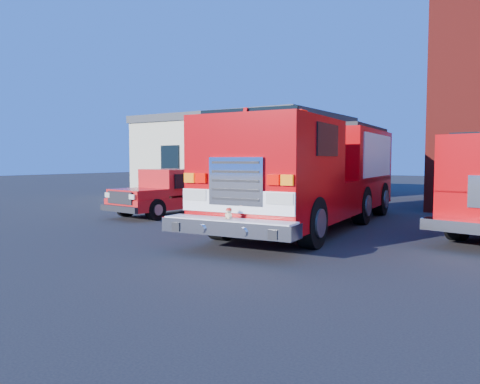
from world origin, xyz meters
The scene contains 4 objects.
ground centered at (0.00, 0.00, 0.00)m, with size 100.00×100.00×0.00m, color black.
side_building centered at (-9.00, 13.00, 2.20)m, with size 10.20×8.20×4.35m.
fire_engine centered at (-0.44, 3.45, 1.60)m, with size 3.60×10.25×3.10m.
pickup_truck centered at (-5.83, 3.47, 0.77)m, with size 2.30×5.14×1.63m.
Camera 1 is at (5.30, -9.27, 1.97)m, focal length 35.00 mm.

